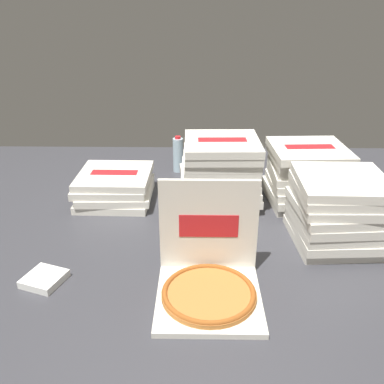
{
  "coord_description": "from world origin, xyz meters",
  "views": [
    {
      "loc": [
        0.06,
        -1.77,
        1.0
      ],
      "look_at": [
        0.03,
        0.1,
        0.14
      ],
      "focal_mm": 38.88,
      "sensor_mm": 36.0,
      "label": 1
    }
  ],
  "objects": [
    {
      "name": "ground_plane",
      "position": [
        0.0,
        0.0,
        -0.01
      ],
      "size": [
        3.2,
        2.4,
        0.02
      ],
      "primitive_type": "cube",
      "color": "#38383D"
    },
    {
      "name": "open_pizza_box",
      "position": [
        0.1,
        -0.5,
        0.07
      ],
      "size": [
        0.38,
        0.39,
        0.4
      ],
      "color": "silver",
      "rests_on": "ground_plane"
    },
    {
      "name": "pizza_stack_center_near",
      "position": [
        0.18,
        0.29,
        0.18
      ],
      "size": [
        0.44,
        0.42,
        0.36
      ],
      "color": "silver",
      "rests_on": "ground_plane"
    },
    {
      "name": "pizza_stack_center_far",
      "position": [
        -0.39,
        0.3,
        0.08
      ],
      "size": [
        0.41,
        0.4,
        0.16
      ],
      "color": "silver",
      "rests_on": "ground_plane"
    },
    {
      "name": "pizza_stack_right_mid",
      "position": [
        0.69,
        -0.12,
        0.16
      ],
      "size": [
        0.41,
        0.42,
        0.31
      ],
      "color": "silver",
      "rests_on": "ground_plane"
    },
    {
      "name": "pizza_stack_left_far",
      "position": [
        0.64,
        0.3,
        0.16
      ],
      "size": [
        0.41,
        0.42,
        0.32
      ],
      "color": "silver",
      "rests_on": "ground_plane"
    },
    {
      "name": "ice_bucket",
      "position": [
        0.2,
        0.77,
        0.09
      ],
      "size": [
        0.26,
        0.26,
        0.18
      ],
      "primitive_type": "cylinder",
      "color": "#B7BABF",
      "rests_on": "ground_plane"
    },
    {
      "name": "water_bottle_0",
      "position": [
        0.28,
        0.52,
        0.11
      ],
      "size": [
        0.06,
        0.06,
        0.23
      ],
      "color": "silver",
      "rests_on": "ground_plane"
    },
    {
      "name": "water_bottle_1",
      "position": [
        -0.07,
        0.73,
        0.11
      ],
      "size": [
        0.06,
        0.06,
        0.23
      ],
      "color": "silver",
      "rests_on": "ground_plane"
    },
    {
      "name": "water_bottle_2",
      "position": [
        0.38,
        0.83,
        0.11
      ],
      "size": [
        0.06,
        0.06,
        0.23
      ],
      "color": "white",
      "rests_on": "ground_plane"
    },
    {
      "name": "napkin_pile",
      "position": [
        -0.54,
        -0.45,
        0.02
      ],
      "size": [
        0.18,
        0.18,
        0.03
      ],
      "primitive_type": "cube",
      "rotation": [
        0.0,
        0.0,
        -0.34
      ],
      "color": "white",
      "rests_on": "ground_plane"
    }
  ]
}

